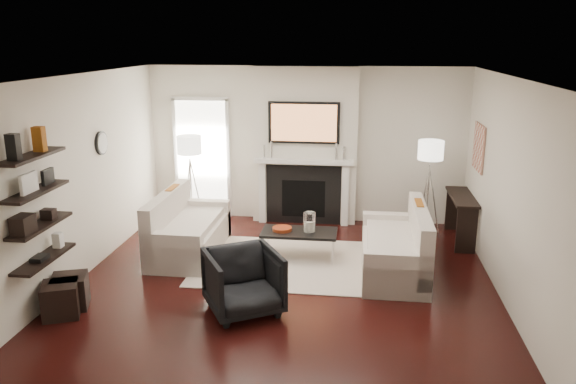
# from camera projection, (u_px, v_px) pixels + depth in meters

# --- Properties ---
(room_envelope) EXTENTS (6.00, 6.00, 6.00)m
(room_envelope) POSITION_uv_depth(u_px,v_px,m) (282.00, 189.00, 6.90)
(room_envelope) COLOR black
(room_envelope) RESTS_ON ground
(chimney_breast) EXTENTS (1.80, 0.25, 2.70)m
(chimney_breast) POSITION_uv_depth(u_px,v_px,m) (305.00, 146.00, 9.65)
(chimney_breast) COLOR silver
(chimney_breast) RESTS_ON floor
(fireplace_surround) EXTENTS (1.30, 0.02, 1.04)m
(fireplace_surround) POSITION_uv_depth(u_px,v_px,m) (304.00, 195.00, 9.74)
(fireplace_surround) COLOR black
(fireplace_surround) RESTS_ON floor
(firebox) EXTENTS (0.75, 0.02, 0.65)m
(firebox) POSITION_uv_depth(u_px,v_px,m) (303.00, 199.00, 9.76)
(firebox) COLOR black
(firebox) RESTS_ON floor
(mantel_pilaster_l) EXTENTS (0.12, 0.08, 1.10)m
(mantel_pilaster_l) POSITION_uv_depth(u_px,v_px,m) (262.00, 192.00, 9.80)
(mantel_pilaster_l) COLOR white
(mantel_pilaster_l) RESTS_ON floor
(mantel_pilaster_r) EXTENTS (0.12, 0.08, 1.10)m
(mantel_pilaster_r) POSITION_uv_depth(u_px,v_px,m) (345.00, 195.00, 9.62)
(mantel_pilaster_r) COLOR white
(mantel_pilaster_r) RESTS_ON floor
(mantel_shelf) EXTENTS (1.70, 0.18, 0.07)m
(mantel_shelf) POSITION_uv_depth(u_px,v_px,m) (304.00, 162.00, 9.54)
(mantel_shelf) COLOR white
(mantel_shelf) RESTS_ON chimney_breast
(tv_body) EXTENTS (1.20, 0.06, 0.70)m
(tv_body) POSITION_uv_depth(u_px,v_px,m) (304.00, 123.00, 9.39)
(tv_body) COLOR black
(tv_body) RESTS_ON chimney_breast
(tv_screen) EXTENTS (1.10, 0.00, 0.62)m
(tv_screen) POSITION_uv_depth(u_px,v_px,m) (304.00, 123.00, 9.36)
(tv_screen) COLOR #BF723F
(tv_screen) RESTS_ON tv_body
(candlestick_l_tall) EXTENTS (0.04, 0.04, 0.30)m
(candlestick_l_tall) POSITION_uv_depth(u_px,v_px,m) (272.00, 150.00, 9.57)
(candlestick_l_tall) COLOR silver
(candlestick_l_tall) RESTS_ON mantel_shelf
(candlestick_l_short) EXTENTS (0.04, 0.04, 0.24)m
(candlestick_l_short) POSITION_uv_depth(u_px,v_px,m) (264.00, 151.00, 9.59)
(candlestick_l_short) COLOR silver
(candlestick_l_short) RESTS_ON mantel_shelf
(candlestick_r_tall) EXTENTS (0.04, 0.04, 0.30)m
(candlestick_r_tall) POSITION_uv_depth(u_px,v_px,m) (336.00, 152.00, 9.43)
(candlestick_r_tall) COLOR silver
(candlestick_r_tall) RESTS_ON mantel_shelf
(candlestick_r_short) EXTENTS (0.04, 0.04, 0.24)m
(candlestick_r_short) POSITION_uv_depth(u_px,v_px,m) (344.00, 153.00, 9.42)
(candlestick_r_short) COLOR silver
(candlestick_r_short) RESTS_ON mantel_shelf
(hallway_panel) EXTENTS (0.90, 0.02, 2.10)m
(hallway_panel) POSITION_uv_depth(u_px,v_px,m) (203.00, 159.00, 10.06)
(hallway_panel) COLOR white
(hallway_panel) RESTS_ON floor
(door_trim_l) EXTENTS (0.06, 0.06, 2.16)m
(door_trim_l) POSITION_uv_depth(u_px,v_px,m) (176.00, 159.00, 10.10)
(door_trim_l) COLOR white
(door_trim_l) RESTS_ON floor
(door_trim_r) EXTENTS (0.06, 0.06, 2.16)m
(door_trim_r) POSITION_uv_depth(u_px,v_px,m) (228.00, 160.00, 9.98)
(door_trim_r) COLOR white
(door_trim_r) RESTS_ON floor
(door_trim_top) EXTENTS (1.02, 0.06, 0.06)m
(door_trim_top) POSITION_uv_depth(u_px,v_px,m) (200.00, 99.00, 9.76)
(door_trim_top) COLOR white
(door_trim_top) RESTS_ON wall_back
(rug) EXTENTS (2.60, 2.00, 0.01)m
(rug) POSITION_uv_depth(u_px,v_px,m) (288.00, 263.00, 8.11)
(rug) COLOR beige
(rug) RESTS_ON floor
(loveseat_left_base) EXTENTS (0.85, 1.80, 0.42)m
(loveseat_left_base) POSITION_uv_depth(u_px,v_px,m) (190.00, 240.00, 8.47)
(loveseat_left_base) COLOR beige
(loveseat_left_base) RESTS_ON floor
(loveseat_left_back) EXTENTS (0.18, 1.80, 0.80)m
(loveseat_left_back) POSITION_uv_depth(u_px,v_px,m) (167.00, 219.00, 8.42)
(loveseat_left_back) COLOR beige
(loveseat_left_back) RESTS_ON floor
(loveseat_left_arm_n) EXTENTS (0.85, 0.18, 0.60)m
(loveseat_left_arm_n) POSITION_uv_depth(u_px,v_px,m) (172.00, 254.00, 7.67)
(loveseat_left_arm_n) COLOR beige
(loveseat_left_arm_n) RESTS_ON floor
(loveseat_left_arm_s) EXTENTS (0.85, 0.18, 0.60)m
(loveseat_left_arm_s) POSITION_uv_depth(u_px,v_px,m) (204.00, 217.00, 9.22)
(loveseat_left_arm_s) COLOR beige
(loveseat_left_arm_s) RESTS_ON floor
(loveseat_left_cushion) EXTENTS (0.63, 1.44, 0.10)m
(loveseat_left_cushion) POSITION_uv_depth(u_px,v_px,m) (192.00, 223.00, 8.39)
(loveseat_left_cushion) COLOR beige
(loveseat_left_cushion) RESTS_ON loveseat_left_base
(pillow_left_orange) EXTENTS (0.10, 0.42, 0.42)m
(pillow_left_orange) POSITION_uv_depth(u_px,v_px,m) (173.00, 200.00, 8.66)
(pillow_left_orange) COLOR #914D11
(pillow_left_orange) RESTS_ON loveseat_left_cushion
(pillow_left_charcoal) EXTENTS (0.10, 0.40, 0.40)m
(pillow_left_charcoal) POSITION_uv_depth(u_px,v_px,m) (160.00, 212.00, 8.09)
(pillow_left_charcoal) COLOR black
(pillow_left_charcoal) RESTS_ON loveseat_left_cushion
(loveseat_right_base) EXTENTS (0.85, 1.80, 0.42)m
(loveseat_right_base) POSITION_uv_depth(u_px,v_px,m) (393.00, 258.00, 7.76)
(loveseat_right_base) COLOR beige
(loveseat_right_base) RESTS_ON floor
(loveseat_right_back) EXTENTS (0.18, 1.80, 0.80)m
(loveseat_right_back) POSITION_uv_depth(u_px,v_px,m) (419.00, 237.00, 7.63)
(loveseat_right_back) COLOR beige
(loveseat_right_back) RESTS_ON floor
(loveseat_right_arm_n) EXTENTS (0.85, 0.18, 0.60)m
(loveseat_right_arm_n) POSITION_uv_depth(u_px,v_px,m) (397.00, 276.00, 6.96)
(loveseat_right_arm_n) COLOR beige
(loveseat_right_arm_n) RESTS_ON floor
(loveseat_right_arm_s) EXTENTS (0.85, 0.18, 0.60)m
(loveseat_right_arm_s) POSITION_uv_depth(u_px,v_px,m) (391.00, 232.00, 8.51)
(loveseat_right_arm_s) COLOR beige
(loveseat_right_arm_s) RESTS_ON floor
(loveseat_right_cushion) EXTENTS (0.63, 1.44, 0.10)m
(loveseat_right_cushion) POSITION_uv_depth(u_px,v_px,m) (391.00, 240.00, 7.69)
(loveseat_right_cushion) COLOR beige
(loveseat_right_cushion) RESTS_ON loveseat_right_base
(pillow_right_orange) EXTENTS (0.10, 0.42, 0.42)m
(pillow_right_orange) POSITION_uv_depth(u_px,v_px,m) (418.00, 216.00, 7.87)
(pillow_right_orange) COLOR #914D11
(pillow_right_orange) RESTS_ON loveseat_right_cushion
(pillow_right_charcoal) EXTENTS (0.10, 0.40, 0.40)m
(pillow_right_charcoal) POSITION_uv_depth(u_px,v_px,m) (423.00, 231.00, 7.29)
(pillow_right_charcoal) COLOR black
(pillow_right_charcoal) RESTS_ON loveseat_right_cushion
(coffee_table) EXTENTS (1.10, 0.55, 0.04)m
(coffee_table) POSITION_uv_depth(u_px,v_px,m) (299.00, 232.00, 8.21)
(coffee_table) COLOR black
(coffee_table) RESTS_ON floor
(coffee_leg_nw) EXTENTS (0.02, 0.02, 0.38)m
(coffee_leg_nw) POSITION_uv_depth(u_px,v_px,m) (263.00, 250.00, 8.11)
(coffee_leg_nw) COLOR silver
(coffee_leg_nw) RESTS_ON floor
(coffee_leg_ne) EXTENTS (0.02, 0.02, 0.38)m
(coffee_leg_ne) POSITION_uv_depth(u_px,v_px,m) (332.00, 253.00, 7.99)
(coffee_leg_ne) COLOR silver
(coffee_leg_ne) RESTS_ON floor
(coffee_leg_sw) EXTENTS (0.02, 0.02, 0.38)m
(coffee_leg_sw) POSITION_uv_depth(u_px,v_px,m) (268.00, 239.00, 8.53)
(coffee_leg_sw) COLOR silver
(coffee_leg_sw) RESTS_ON floor
(coffee_leg_se) EXTENTS (0.02, 0.02, 0.38)m
(coffee_leg_se) POSITION_uv_depth(u_px,v_px,m) (334.00, 242.00, 8.41)
(coffee_leg_se) COLOR silver
(coffee_leg_se) RESTS_ON floor
(hurricane_glass) EXTENTS (0.18, 0.18, 0.31)m
(hurricane_glass) POSITION_uv_depth(u_px,v_px,m) (309.00, 223.00, 8.14)
(hurricane_glass) COLOR white
(hurricane_glass) RESTS_ON coffee_table
(hurricane_candle) EXTENTS (0.11, 0.11, 0.16)m
(hurricane_candle) POSITION_uv_depth(u_px,v_px,m) (309.00, 227.00, 8.16)
(hurricane_candle) COLOR white
(hurricane_candle) RESTS_ON coffee_table
(copper_bowl) EXTENTS (0.29, 0.29, 0.05)m
(copper_bowl) POSITION_uv_depth(u_px,v_px,m) (282.00, 229.00, 8.22)
(copper_bowl) COLOR #CB4B21
(copper_bowl) RESTS_ON coffee_table
(armchair) EXTENTS (1.08, 1.06, 0.83)m
(armchair) POSITION_uv_depth(u_px,v_px,m) (244.00, 279.00, 6.58)
(armchair) COLOR black
(armchair) RESTS_ON floor
(lamp_left_post) EXTENTS (0.02, 0.02, 1.20)m
(lamp_left_post) POSITION_uv_depth(u_px,v_px,m) (192.00, 194.00, 9.46)
(lamp_left_post) COLOR silver
(lamp_left_post) RESTS_ON floor
(lamp_left_shade) EXTENTS (0.40, 0.40, 0.30)m
(lamp_left_shade) POSITION_uv_depth(u_px,v_px,m) (189.00, 145.00, 9.23)
(lamp_left_shade) COLOR white
(lamp_left_shade) RESTS_ON lamp_left_post
(lamp_left_leg_a) EXTENTS (0.25, 0.02, 1.23)m
(lamp_left_leg_a) POSITION_uv_depth(u_px,v_px,m) (198.00, 195.00, 9.45)
(lamp_left_leg_a) COLOR silver
(lamp_left_leg_a) RESTS_ON floor
(lamp_left_leg_b) EXTENTS (0.14, 0.22, 1.23)m
(lamp_left_leg_b) POSITION_uv_depth(u_px,v_px,m) (190.00, 193.00, 9.56)
(lamp_left_leg_b) COLOR silver
(lamp_left_leg_b) RESTS_ON floor
(lamp_left_leg_c) EXTENTS (0.14, 0.22, 1.23)m
(lamp_left_leg_c) POSITION_uv_depth(u_px,v_px,m) (187.00, 196.00, 9.37)
(lamp_left_leg_c) COLOR silver
(lamp_left_leg_c) RESTS_ON floor
(lamp_right_post) EXTENTS (0.02, 0.02, 1.20)m
(lamp_right_post) POSITION_uv_depth(u_px,v_px,m) (427.00, 202.00, 9.02)
(lamp_right_post) COLOR silver
(lamp_right_post) RESTS_ON floor
(lamp_right_shade) EXTENTS (0.40, 0.40, 0.30)m
(lamp_right_shade) POSITION_uv_depth(u_px,v_px,m) (431.00, 150.00, 8.80)
(lamp_right_shade) COLOR white
(lamp_right_shade) RESTS_ON lamp_right_post
(lamp_right_leg_a) EXTENTS (0.25, 0.02, 1.23)m
(lamp_right_leg_a) POSITION_uv_depth(u_px,v_px,m) (434.00, 202.00, 9.01)
(lamp_right_leg_a) COLOR silver
(lamp_right_leg_a) RESTS_ON floor
(lamp_right_leg_b) EXTENTS (0.14, 0.22, 1.23)m
(lamp_right_leg_b) POSITION_uv_depth(u_px,v_px,m) (423.00, 200.00, 9.12)
(lamp_right_leg_b) COLOR silver
(lamp_right_leg_b) RESTS_ON floor
(lamp_right_leg_c) EXTENTS (0.14, 0.22, 1.23)m
(lamp_right_leg_c) POSITION_uv_depth(u_px,v_px,m) (424.00, 204.00, 8.94)
(lamp_right_leg_c) COLOR silver
(lamp_right_leg_c) RESTS_ON floor
(console_top) EXTENTS (0.35, 1.20, 0.04)m
(console_top) POSITION_uv_depth(u_px,v_px,m) (462.00, 197.00, 8.83)
(console_top) COLOR black
(console_top) RESTS_ON floor
(console_leg_n) EXTENTS (0.30, 0.04, 0.71)m
(console_leg_n) POSITION_uv_depth(u_px,v_px,m) (466.00, 231.00, 8.41)
(console_leg_n) COLOR black
(console_leg_n) RESTS_ON floor
(console_leg_s) EXTENTS (0.30, 0.04, 0.71)m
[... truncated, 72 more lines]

